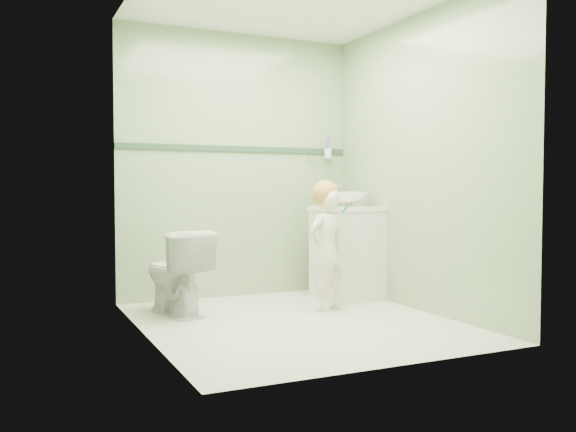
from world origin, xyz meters
name	(u,v)px	position (x,y,z in m)	size (l,w,h in m)	color
ground	(297,322)	(0.00, 0.00, 0.00)	(2.50, 2.50, 0.00)	silver
room_shell	(297,159)	(0.00, 0.00, 1.20)	(2.50, 2.54, 2.40)	#7EAD7A
trim_stripe	(238,149)	(0.00, 1.24, 1.35)	(2.20, 0.02, 0.05)	#2A4834
vanity	(347,254)	(0.84, 0.70, 0.40)	(0.52, 0.50, 0.80)	silver
counter	(347,208)	(0.84, 0.70, 0.81)	(0.54, 0.52, 0.04)	white
basin	(347,199)	(0.84, 0.70, 0.89)	(0.37, 0.37, 0.13)	white
faucet	(337,190)	(0.84, 0.89, 0.97)	(0.03, 0.13, 0.18)	silver
cup_holder	(327,153)	(0.89, 1.18, 1.33)	(0.26, 0.07, 0.21)	silver
toilet	(176,272)	(-0.74, 0.65, 0.33)	(0.38, 0.66, 0.67)	white
toddler	(326,250)	(0.41, 0.30, 0.49)	(0.36, 0.24, 0.98)	white
hair_cap	(325,194)	(0.41, 0.33, 0.95)	(0.22, 0.22, 0.22)	#BC843F
teal_toothbrush	(344,209)	(0.51, 0.20, 0.83)	(0.11, 0.14, 0.08)	#049273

